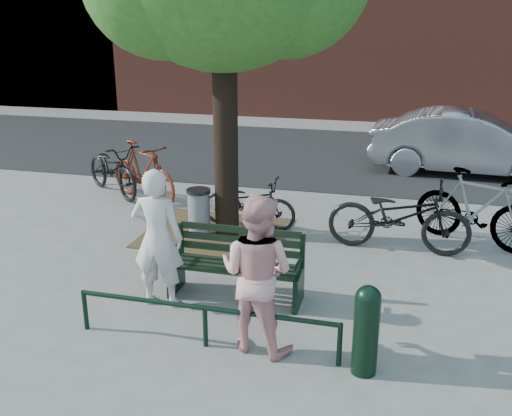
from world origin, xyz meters
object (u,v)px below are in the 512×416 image
(park_bench, at_px, (237,262))
(litter_bin, at_px, (199,213))
(person_right, at_px, (257,273))
(parked_car, at_px, (470,143))
(bicycle_c, at_px, (248,203))
(person_left, at_px, (157,239))
(bollard, at_px, (366,327))

(park_bench, bearing_deg, litter_bin, 122.58)
(person_right, height_order, parked_car, person_right)
(park_bench, distance_m, bicycle_c, 2.62)
(person_right, distance_m, parked_car, 8.96)
(person_left, distance_m, person_right, 1.60)
(person_right, height_order, litter_bin, person_right)
(person_right, bearing_deg, bicycle_c, -60.33)
(park_bench, height_order, person_right, person_right)
(person_left, relative_size, bollard, 1.82)
(person_left, height_order, bicycle_c, person_left)
(park_bench, bearing_deg, person_left, -152.76)
(person_left, xyz_separation_m, person_right, (1.46, -0.67, -0.01))
(person_left, bearing_deg, person_right, 151.13)
(park_bench, height_order, bicycle_c, park_bench)
(park_bench, height_order, litter_bin, park_bench)
(person_right, relative_size, litter_bin, 2.17)
(person_left, xyz_separation_m, bicycle_c, (0.36, 3.03, -0.45))
(parked_car, bearing_deg, person_right, 164.46)
(bollard, height_order, parked_car, parked_car)
(park_bench, distance_m, litter_bin, 2.28)
(park_bench, bearing_deg, bollard, -37.07)
(bollard, distance_m, bicycle_c, 4.53)
(litter_bin, bearing_deg, person_left, -82.18)
(bollard, bearing_deg, litter_bin, 132.60)
(person_left, distance_m, parked_car, 8.96)
(person_right, xyz_separation_m, bollard, (1.21, -0.21, -0.37))
(person_right, relative_size, parked_car, 0.40)
(person_left, bearing_deg, parked_car, -123.82)
(bollard, xyz_separation_m, litter_bin, (-2.99, 3.26, -0.11))
(bollard, xyz_separation_m, bicycle_c, (-2.31, 3.90, -0.08))
(litter_bin, distance_m, parked_car, 7.20)
(bollard, relative_size, bicycle_c, 0.58)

